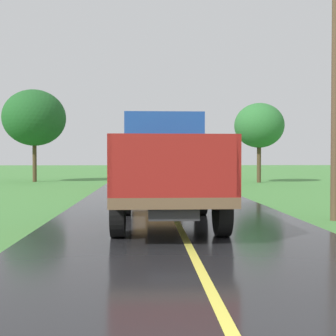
{
  "coord_description": "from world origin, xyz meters",
  "views": [
    {
      "loc": [
        -0.77,
        -2.09,
        1.66
      ],
      "look_at": [
        -0.18,
        9.38,
        1.4
      ],
      "focal_mm": 46.56,
      "sensor_mm": 36.0,
      "label": 1
    }
  ],
  "objects_px": {
    "utility_pole_roadside": "(335,63)",
    "roadside_tree_mid_right": "(259,126)",
    "banana_truck_far": "(155,161)",
    "roadside_tree_near_left": "(34,118)",
    "banana_truck_near": "(164,166)"
  },
  "relations": [
    {
      "from": "banana_truck_far",
      "to": "roadside_tree_near_left",
      "type": "xyz_separation_m",
      "value": [
        -8.31,
        7.33,
        3.0
      ]
    },
    {
      "from": "banana_truck_near",
      "to": "utility_pole_roadside",
      "type": "height_order",
      "value": "utility_pole_roadside"
    },
    {
      "from": "banana_truck_near",
      "to": "utility_pole_roadside",
      "type": "relative_size",
      "value": 0.76
    },
    {
      "from": "banana_truck_far",
      "to": "utility_pole_roadside",
      "type": "distance_m",
      "value": 13.39
    },
    {
      "from": "utility_pole_roadside",
      "to": "roadside_tree_near_left",
      "type": "distance_m",
      "value": 23.46
    },
    {
      "from": "banana_truck_near",
      "to": "roadside_tree_mid_right",
      "type": "distance_m",
      "value": 19.67
    },
    {
      "from": "roadside_tree_near_left",
      "to": "roadside_tree_mid_right",
      "type": "xyz_separation_m",
      "value": [
        15.5,
        -1.69,
        -0.61
      ]
    },
    {
      "from": "utility_pole_roadside",
      "to": "roadside_tree_mid_right",
      "type": "relative_size",
      "value": 1.41
    },
    {
      "from": "utility_pole_roadside",
      "to": "banana_truck_far",
      "type": "bearing_deg",
      "value": 109.97
    },
    {
      "from": "banana_truck_near",
      "to": "roadside_tree_near_left",
      "type": "xyz_separation_m",
      "value": [
        -8.26,
        19.81,
        3.01
      ]
    },
    {
      "from": "utility_pole_roadside",
      "to": "roadside_tree_mid_right",
      "type": "height_order",
      "value": "utility_pole_roadside"
    },
    {
      "from": "banana_truck_near",
      "to": "utility_pole_roadside",
      "type": "xyz_separation_m",
      "value": [
        4.54,
        0.15,
        2.69
      ]
    },
    {
      "from": "roadside_tree_mid_right",
      "to": "utility_pole_roadside",
      "type": "bearing_deg",
      "value": -98.57
    },
    {
      "from": "utility_pole_roadside",
      "to": "roadside_tree_near_left",
      "type": "height_order",
      "value": "utility_pole_roadside"
    },
    {
      "from": "banana_truck_near",
      "to": "banana_truck_far",
      "type": "xyz_separation_m",
      "value": [
        0.06,
        12.49,
        0.01
      ]
    }
  ]
}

